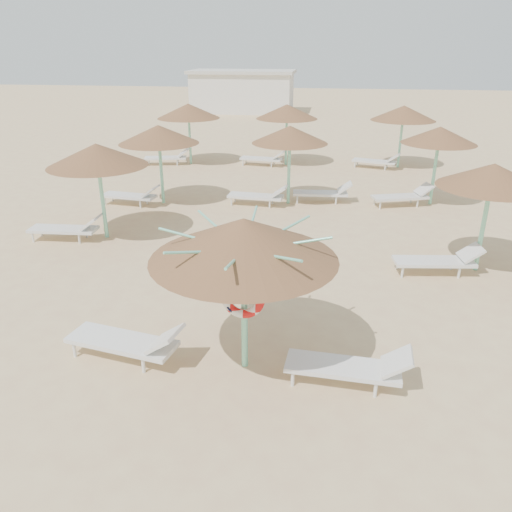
# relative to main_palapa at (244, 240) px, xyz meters

# --- Properties ---
(ground) EXTENTS (120.00, 120.00, 0.00)m
(ground) POSITION_rel_main_palapa_xyz_m (-0.17, -0.11, -2.35)
(ground) COLOR #D8BB84
(ground) RESTS_ON ground
(main_palapa) EXTENTS (3.02, 3.02, 2.70)m
(main_palapa) POSITION_rel_main_palapa_xyz_m (0.00, 0.00, 0.00)
(main_palapa) COLOR #80DEB9
(main_palapa) RESTS_ON ground
(lounger_main_a) EXTENTS (2.21, 1.02, 0.77)m
(lounger_main_a) POSITION_rel_main_palapa_xyz_m (-2.04, -0.12, -1.98)
(lounger_main_a) COLOR silver
(lounger_main_a) RESTS_ON ground
(lounger_main_b) EXTENTS (2.03, 0.72, 0.73)m
(lounger_main_b) POSITION_rel_main_palapa_xyz_m (1.80, -0.26, -2.00)
(lounger_main_b) COLOR silver
(lounger_main_b) RESTS_ON ground
(palapa_field) EXTENTS (19.60, 13.90, 2.71)m
(palapa_field) POSITION_rel_main_palapa_xyz_m (0.64, 10.64, -0.03)
(palapa_field) COLOR #80DEB9
(palapa_field) RESTS_ON ground
(service_hut) EXTENTS (8.40, 4.40, 3.25)m
(service_hut) POSITION_rel_main_palapa_xyz_m (-6.17, 34.89, -0.70)
(service_hut) COLOR silver
(service_hut) RESTS_ON ground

